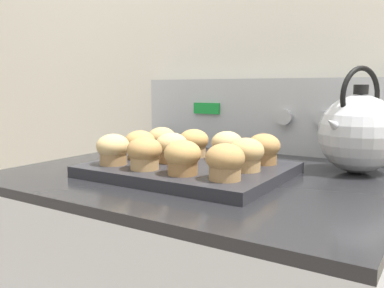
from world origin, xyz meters
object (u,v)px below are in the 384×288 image
object	(u,v)px
muffin_r0_c3	(225,162)
muffin_r2_c2	(227,146)
muffin_r1_c0	(140,144)
muffin_r2_c0	(162,140)
muffin_r2_c3	(264,149)
tea_kettle	(358,132)
muffin_r1_c1	(172,148)
muffin_r2_c1	(194,143)
muffin_r0_c1	(145,153)
muffin_pan	(189,170)
muffin_r0_c2	(183,157)
muffin_r0_c0	(113,149)
muffin_r1_c3	(246,154)

from	to	relation	value
muffin_r0_c3	muffin_r2_c2	world-z (taller)	same
muffin_r1_c0	muffin_r2_c0	xyz separation A→B (m)	(-0.00, 0.08, 0.00)
muffin_r1_c0	muffin_r2_c3	xyz separation A→B (m)	(0.26, 0.09, 0.00)
muffin_r0_c3	muffin_r2_c0	distance (m)	0.31
muffin_r2_c2	tea_kettle	bearing A→B (deg)	26.67
muffin_r1_c1	tea_kettle	xyz separation A→B (m)	(0.33, 0.21, 0.03)
muffin_r1_c1	muffin_r2_c1	size ratio (longest dim) A/B	1.00
muffin_r0_c3	tea_kettle	bearing A→B (deg)	61.79
muffin_r0_c1	muffin_r2_c1	bearing A→B (deg)	89.27
muffin_r0_c3	muffin_r0_c1	bearing A→B (deg)	-179.03
muffin_pan	muffin_r0_c1	size ratio (longest dim) A/B	5.69
muffin_r0_c2	muffin_r1_c0	xyz separation A→B (m)	(-0.17, 0.09, 0.00)
muffin_pan	muffin_r0_c0	distance (m)	0.16
muffin_r1_c0	muffin_r1_c1	world-z (taller)	same
muffin_pan	muffin_r1_c1	world-z (taller)	muffin_r1_c1
muffin_r0_c1	muffin_r2_c3	world-z (taller)	same
muffin_pan	muffin_r2_c2	xyz separation A→B (m)	(0.04, 0.09, 0.04)
muffin_r0_c2	muffin_r2_c3	distance (m)	0.19
muffin_r0_c2	muffin_r2_c2	bearing A→B (deg)	90.28
muffin_r0_c2	muffin_pan	bearing A→B (deg)	116.19
muffin_r1_c1	muffin_r1_c3	xyz separation A→B (m)	(0.17, 0.00, 0.00)
muffin_r2_c3	tea_kettle	xyz separation A→B (m)	(0.16, 0.12, 0.03)
muffin_r0_c0	muffin_pan	bearing A→B (deg)	32.96
muffin_pan	muffin_r2_c0	size ratio (longest dim) A/B	5.69
muffin_r2_c0	muffin_r1_c3	bearing A→B (deg)	-17.38
muffin_r0_c2	muffin_r2_c0	size ratio (longest dim) A/B	1.00
muffin_r0_c0	muffin_r0_c3	size ratio (longest dim) A/B	1.00
muffin_r0_c1	muffin_r0_c2	bearing A→B (deg)	0.32
muffin_r0_c0	muffin_r0_c1	xyz separation A→B (m)	(0.09, -0.00, 0.00)
muffin_r0_c0	muffin_r0_c2	xyz separation A→B (m)	(0.17, -0.00, 0.00)
muffin_r0_c3	muffin_r1_c1	bearing A→B (deg)	153.60
muffin_r0_c1	muffin_r1_c0	xyz separation A→B (m)	(-0.08, 0.09, 0.00)
muffin_r1_c0	muffin_r2_c2	xyz separation A→B (m)	(0.17, 0.09, 0.00)
muffin_r0_c2	muffin_r1_c1	size ratio (longest dim) A/B	1.00
muffin_r1_c3	muffin_r2_c0	bearing A→B (deg)	162.62
muffin_r1_c3	muffin_r0_c0	bearing A→B (deg)	-161.27
muffin_r0_c1	muffin_pan	bearing A→B (deg)	63.68
muffin_r1_c1	muffin_r2_c1	distance (m)	0.09
tea_kettle	muffin_pan	bearing A→B (deg)	-143.93
muffin_pan	muffin_r0_c0	world-z (taller)	muffin_r0_c0
muffin_r2_c3	muffin_pan	bearing A→B (deg)	-145.64
muffin_r1_c1	muffin_r2_c2	size ratio (longest dim) A/B	1.00
muffin_r2_c2	muffin_r2_c3	bearing A→B (deg)	0.54
muffin_r1_c0	muffin_r2_c2	size ratio (longest dim) A/B	1.00
tea_kettle	muffin_r1_c1	bearing A→B (deg)	-147.45
muffin_r2_c1	muffin_r2_c0	bearing A→B (deg)	-178.91
muffin_r0_c2	muffin_r2_c1	distance (m)	0.19
muffin_pan	muffin_r2_c0	bearing A→B (deg)	147.46
muffin_r0_c0	muffin_r2_c0	distance (m)	0.17
muffin_r2_c2	muffin_r0_c0	bearing A→B (deg)	-135.33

